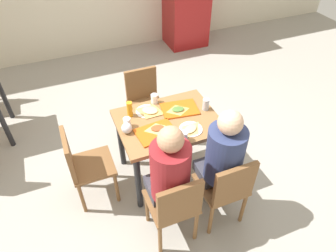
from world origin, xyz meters
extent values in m
cube|color=#9E998E|center=(0.00, 0.00, -0.01)|extent=(10.00, 10.00, 0.02)
cube|color=olive|center=(0.00, 0.00, 0.73)|extent=(0.98, 0.74, 0.04)
cylinder|color=black|center=(-0.43, -0.31, 0.36)|extent=(0.06, 0.06, 0.71)
cylinder|color=black|center=(0.43, -0.31, 0.36)|extent=(0.06, 0.06, 0.71)
cylinder|color=black|center=(-0.43, 0.31, 0.36)|extent=(0.06, 0.06, 0.71)
cylinder|color=black|center=(0.43, 0.31, 0.36)|extent=(0.06, 0.06, 0.71)
cube|color=brown|center=(-0.24, -0.67, 0.44)|extent=(0.40, 0.40, 0.03)
cube|color=brown|center=(-0.24, -0.85, 0.65)|extent=(0.38, 0.04, 0.40)
cylinder|color=brown|center=(-0.41, -0.50, 0.21)|extent=(0.04, 0.04, 0.42)
cylinder|color=brown|center=(-0.07, -0.50, 0.21)|extent=(0.04, 0.04, 0.42)
cylinder|color=brown|center=(-0.41, -0.84, 0.21)|extent=(0.04, 0.04, 0.42)
cylinder|color=brown|center=(-0.07, -0.84, 0.21)|extent=(0.04, 0.04, 0.42)
cube|color=brown|center=(0.24, -0.67, 0.44)|extent=(0.40, 0.40, 0.03)
cube|color=brown|center=(0.24, -0.85, 0.65)|extent=(0.38, 0.04, 0.40)
cylinder|color=brown|center=(0.07, -0.50, 0.21)|extent=(0.04, 0.04, 0.42)
cylinder|color=brown|center=(0.41, -0.50, 0.21)|extent=(0.04, 0.04, 0.42)
cylinder|color=brown|center=(0.07, -0.84, 0.21)|extent=(0.04, 0.04, 0.42)
cylinder|color=brown|center=(0.41, -0.84, 0.21)|extent=(0.04, 0.04, 0.42)
cube|color=brown|center=(0.00, 0.67, 0.44)|extent=(0.40, 0.40, 0.03)
cube|color=brown|center=(0.00, 0.85, 0.65)|extent=(0.38, 0.04, 0.40)
cylinder|color=brown|center=(0.17, 0.50, 0.21)|extent=(0.04, 0.04, 0.42)
cylinder|color=brown|center=(-0.17, 0.50, 0.21)|extent=(0.04, 0.04, 0.42)
cylinder|color=brown|center=(0.17, 0.84, 0.21)|extent=(0.04, 0.04, 0.42)
cylinder|color=brown|center=(-0.17, 0.84, 0.21)|extent=(0.04, 0.04, 0.42)
cube|color=brown|center=(-0.79, 0.00, 0.44)|extent=(0.40, 0.40, 0.03)
cube|color=brown|center=(-0.97, 0.00, 0.65)|extent=(0.04, 0.38, 0.40)
cylinder|color=brown|center=(-0.62, 0.17, 0.21)|extent=(0.04, 0.04, 0.42)
cylinder|color=brown|center=(-0.62, -0.17, 0.21)|extent=(0.04, 0.04, 0.42)
cylinder|color=brown|center=(-0.96, 0.17, 0.21)|extent=(0.04, 0.04, 0.42)
cylinder|color=brown|center=(-0.96, -0.17, 0.21)|extent=(0.04, 0.04, 0.42)
cylinder|color=#383842|center=(-0.32, -0.44, 0.23)|extent=(0.10, 0.10, 0.45)
cylinder|color=#383842|center=(-0.16, -0.44, 0.23)|extent=(0.10, 0.10, 0.45)
cube|color=#383842|center=(-0.24, -0.54, 0.50)|extent=(0.32, 0.28, 0.10)
cylinder|color=maroon|center=(-0.24, -0.65, 0.81)|extent=(0.32, 0.32, 0.52)
sphere|color=tan|center=(-0.24, -0.65, 1.16)|extent=(0.20, 0.20, 0.20)
cylinder|color=#383842|center=(0.16, -0.44, 0.23)|extent=(0.10, 0.10, 0.45)
cylinder|color=#383842|center=(0.32, -0.44, 0.23)|extent=(0.10, 0.10, 0.45)
cube|color=#383842|center=(0.24, -0.54, 0.50)|extent=(0.32, 0.28, 0.10)
cylinder|color=navy|center=(0.24, -0.65, 0.81)|extent=(0.32, 0.32, 0.52)
sphere|color=#DBAD89|center=(0.24, -0.65, 1.16)|extent=(0.20, 0.20, 0.20)
cube|color=#D85914|center=(-0.17, -0.13, 0.76)|extent=(0.38, 0.30, 0.02)
cube|color=#D85914|center=(0.17, 0.11, 0.76)|extent=(0.39, 0.31, 0.02)
cylinder|color=white|center=(-0.15, 0.20, 0.76)|extent=(0.22, 0.22, 0.01)
cylinder|color=white|center=(0.15, -0.20, 0.76)|extent=(0.22, 0.22, 0.01)
pyramid|color=#DBAD60|center=(-0.15, -0.10, 0.78)|extent=(0.20, 0.15, 0.01)
ellipsoid|color=#B74723|center=(-0.15, -0.10, 0.79)|extent=(0.14, 0.10, 0.01)
pyramid|color=tan|center=(0.14, 0.09, 0.78)|extent=(0.19, 0.14, 0.01)
ellipsoid|color=#4C7233|center=(0.14, 0.09, 0.79)|extent=(0.13, 0.10, 0.01)
pyramid|color=tan|center=(-0.12, 0.19, 0.77)|extent=(0.28, 0.27, 0.01)
ellipsoid|color=#D8C67F|center=(-0.12, 0.19, 0.78)|extent=(0.20, 0.19, 0.01)
pyramid|color=#DBAD60|center=(0.14, -0.22, 0.77)|extent=(0.25, 0.22, 0.01)
ellipsoid|color=#D8C67F|center=(0.14, -0.22, 0.78)|extent=(0.17, 0.16, 0.01)
cylinder|color=white|center=(-0.02, 0.32, 0.80)|extent=(0.07, 0.07, 0.10)
cylinder|color=white|center=(0.02, -0.32, 0.80)|extent=(0.07, 0.07, 0.10)
cylinder|color=white|center=(-0.39, 0.06, 0.80)|extent=(0.07, 0.07, 0.10)
cylinder|color=#B7BCC6|center=(0.42, 0.02, 0.81)|extent=(0.07, 0.07, 0.12)
cylinder|color=orange|center=(-0.32, 0.20, 0.83)|extent=(0.06, 0.06, 0.16)
sphere|color=silver|center=(-0.42, -0.02, 0.80)|extent=(0.10, 0.10, 0.10)
cylinder|color=black|center=(-1.61, 1.11, 0.36)|extent=(0.06, 0.06, 0.71)
cylinder|color=black|center=(-1.61, 1.69, 0.36)|extent=(0.06, 0.06, 0.71)
camera|label=1|loc=(-0.85, -2.09, 2.65)|focal=32.59mm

